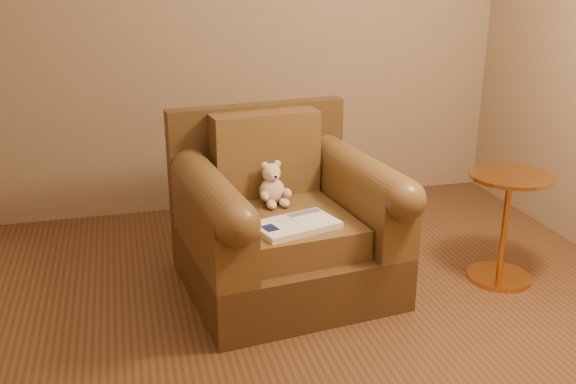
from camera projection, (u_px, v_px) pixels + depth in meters
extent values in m
plane|color=#56341D|center=(304.00, 356.00, 2.89)|extent=(4.00, 4.00, 0.00)
cube|color=#8C7256|center=(222.00, 14.00, 4.25)|extent=(4.00, 0.02, 2.70)
cube|color=#473017|center=(286.00, 262.00, 3.46)|extent=(1.14, 1.09, 0.29)
cube|color=#473017|center=(258.00, 159.00, 3.69)|extent=(1.03, 0.22, 0.64)
cube|color=brown|center=(289.00, 228.00, 3.34)|extent=(0.68, 0.79, 0.15)
cube|color=brown|center=(265.00, 154.00, 3.55)|extent=(0.61, 0.23, 0.46)
cube|color=brown|center=(212.00, 224.00, 3.17)|extent=(0.31, 0.89, 0.33)
cube|color=brown|center=(360.00, 202.00, 3.46)|extent=(0.31, 0.89, 0.33)
cylinder|color=brown|center=(210.00, 192.00, 3.11)|extent=(0.31, 0.89, 0.21)
cylinder|color=brown|center=(361.00, 173.00, 3.40)|extent=(0.31, 0.89, 0.21)
ellipsoid|color=beige|center=(272.00, 191.00, 3.46)|extent=(0.14, 0.12, 0.15)
sphere|color=beige|center=(271.00, 173.00, 3.43)|extent=(0.10, 0.10, 0.10)
ellipsoid|color=beige|center=(265.00, 166.00, 3.41)|extent=(0.04, 0.02, 0.04)
ellipsoid|color=beige|center=(277.00, 164.00, 3.43)|extent=(0.04, 0.02, 0.04)
ellipsoid|color=beige|center=(275.00, 177.00, 3.39)|extent=(0.05, 0.03, 0.04)
sphere|color=black|center=(276.00, 177.00, 3.38)|extent=(0.01, 0.01, 0.01)
ellipsoid|color=beige|center=(265.00, 196.00, 3.38)|extent=(0.05, 0.09, 0.05)
ellipsoid|color=beige|center=(287.00, 193.00, 3.43)|extent=(0.05, 0.09, 0.05)
ellipsoid|color=beige|center=(271.00, 205.00, 3.39)|extent=(0.05, 0.09, 0.05)
ellipsoid|color=beige|center=(284.00, 203.00, 3.41)|extent=(0.05, 0.09, 0.05)
cube|color=beige|center=(296.00, 225.00, 3.14)|extent=(0.45, 0.34, 0.03)
cube|color=white|center=(278.00, 226.00, 3.09)|extent=(0.25, 0.29, 0.00)
cube|color=white|center=(313.00, 218.00, 3.18)|extent=(0.25, 0.29, 0.00)
cube|color=beige|center=(296.00, 222.00, 3.13)|extent=(0.08, 0.23, 0.00)
cube|color=#0F1638|center=(270.00, 228.00, 3.06)|extent=(0.09, 0.10, 0.00)
cube|color=slate|center=(304.00, 213.00, 3.25)|extent=(0.19, 0.10, 0.00)
cylinder|color=#D28739|center=(498.00, 276.00, 3.59)|extent=(0.35, 0.35, 0.03)
cylinder|color=#D28739|center=(504.00, 228.00, 3.49)|extent=(0.04, 0.04, 0.57)
cylinder|color=#D28739|center=(511.00, 176.00, 3.39)|extent=(0.44, 0.44, 0.02)
cylinder|color=#D28739|center=(511.00, 179.00, 3.40)|extent=(0.04, 0.04, 0.02)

